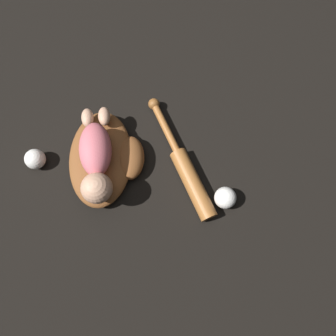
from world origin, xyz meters
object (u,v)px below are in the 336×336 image
baseball_glove (106,158)px  baby_figure (96,159)px  baseball_spare (35,159)px  baseball_bat (186,170)px  baseball (225,198)px

baseball_glove → baby_figure: size_ratio=1.12×
baseball_spare → baseball_glove: bearing=101.1°
baseball_glove → baseball_bat: size_ratio=0.93×
baseball_glove → baseball_spare: baseball_glove is taller
baseball_glove → baseball: same height
baseball_glove → baby_figure: 0.09m
baseball_glove → baseball: (0.06, 0.42, 0.00)m
baseball_bat → baseball_spare: bearing=-83.9°
baseball → baseball_spare: bearing=-91.5°
baseball → baseball_spare: baseball is taller
baseball_bat → baseball_spare: (0.06, -0.52, 0.01)m
baseball_glove → baseball_spare: (0.05, -0.24, -0.00)m
baseball_spare → baby_figure: bearing=93.4°
baby_figure → baseball: baby_figure is taller
baseball_glove → baseball_spare: bearing=-78.9°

